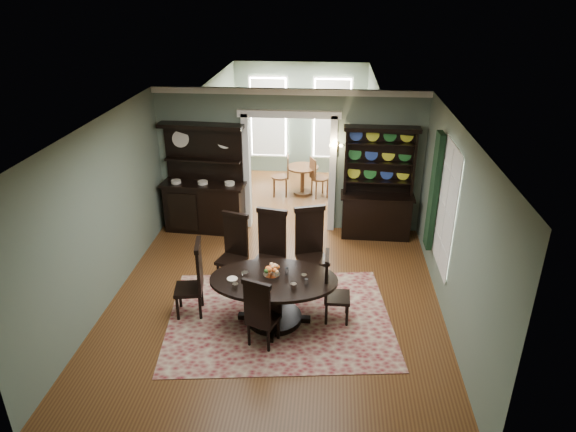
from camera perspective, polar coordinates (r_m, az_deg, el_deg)
name	(u,v)px	position (r m, az deg, el deg)	size (l,w,h in m)	color
room	(273,218)	(7.94, -1.65, -0.22)	(5.51, 6.01, 3.01)	brown
parlor	(298,128)	(13.11, 1.08, 9.73)	(3.51, 3.50, 3.01)	brown
doorway_trim	(289,156)	(10.66, 0.14, 6.72)	(2.08, 0.25, 2.57)	silver
right_window	(440,200)	(8.88, 16.56, 1.71)	(0.15, 1.47, 2.12)	white
wall_sconce	(336,146)	(10.40, 5.34, 7.71)	(0.27, 0.21, 0.21)	#BB8132
rug	(280,318)	(8.37, -0.94, -11.24)	(3.51, 2.68, 0.01)	maroon
dining_table	(274,292)	(8.02, -1.59, -8.39)	(2.02, 1.90, 0.78)	black
centerpiece	(272,273)	(7.91, -1.84, -6.37)	(1.27, 0.81, 0.21)	white
chair_far_left	(234,247)	(9.04, -6.02, -3.40)	(0.59, 0.58, 1.29)	black
chair_far_mid	(271,246)	(8.87, -1.95, -3.39)	(0.61, 0.59, 1.41)	black
chair_far_right	(311,244)	(8.93, 2.53, -3.14)	(0.66, 0.64, 1.42)	black
chair_end_left	(195,277)	(8.26, -10.34, -6.70)	(0.52, 0.54, 1.28)	black
chair_end_right	(331,286)	(8.04, 4.83, -7.78)	(0.41, 0.45, 1.16)	black
chair_near	(260,312)	(7.47, -3.13, -10.59)	(0.54, 0.53, 1.16)	black
sideboard	(205,194)	(10.98, -9.24, 2.40)	(1.78, 0.74, 2.30)	black
welsh_dresser	(377,198)	(10.71, 9.87, 1.99)	(1.50, 0.57, 2.33)	black
parlor_table	(302,176)	(12.80, 1.62, 4.44)	(0.78, 0.78, 0.72)	brown
parlor_chair_left	(283,174)	(12.70, -0.54, 4.64)	(0.44, 0.43, 1.02)	brown
parlor_chair_right	(317,176)	(12.63, 3.26, 4.44)	(0.48, 0.47, 1.01)	brown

